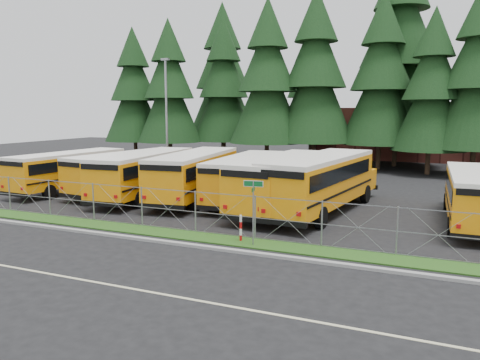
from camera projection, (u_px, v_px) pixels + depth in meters
name	position (u px, v px, depth m)	size (l,w,h in m)	color
ground	(224.00, 230.00, 22.54)	(120.00, 120.00, 0.00)	black
curb	(193.00, 245.00, 19.72)	(50.00, 0.25, 0.12)	gray
grass_verge	(208.00, 238.00, 20.99)	(50.00, 1.40, 0.06)	#254A15
road_lane_line	(120.00, 287.00, 15.27)	(50.00, 0.12, 0.01)	beige
chainlink_fence	(215.00, 214.00, 21.49)	(44.00, 0.10, 2.00)	gray
brick_building	(411.00, 133.00, 56.11)	(22.00, 10.00, 6.00)	brown
bus_0	(73.00, 172.00, 33.24)	(2.51, 10.63, 2.79)	orange
bus_1	(129.00, 173.00, 32.50)	(2.54, 10.74, 2.82)	orange
bus_2	(147.00, 175.00, 30.74)	(2.69, 11.41, 2.99)	orange
bus_3	(197.00, 176.00, 30.08)	(2.75, 11.64, 3.05)	orange
bus_4	(248.00, 179.00, 29.36)	(2.60, 11.00, 2.88)	orange
bus_5	(286.00, 183.00, 26.97)	(2.80, 11.86, 3.11)	orange
bus_6	(323.00, 184.00, 26.19)	(2.92, 12.37, 3.24)	orange
bus_east	(473.00, 198.00, 23.40)	(2.46, 10.43, 2.73)	orange
street_sign	(253.00, 199.00, 19.56)	(0.83, 0.55, 2.81)	gray
striped_bollard	(241.00, 228.00, 20.39)	(0.11, 0.11, 1.20)	#B20C0C
light_standard	(166.00, 113.00, 40.90)	(0.70, 0.35, 10.14)	gray
conifer_0	(134.00, 94.00, 53.37)	(6.80, 6.80, 15.04)	black
conifer_1	(169.00, 91.00, 50.74)	(7.00, 7.00, 15.47)	black
conifer_2	(224.00, 91.00, 52.11)	(7.12, 7.12, 15.74)	black
conifer_3	(267.00, 84.00, 46.45)	(7.54, 7.54, 16.68)	black
conifer_4	(315.00, 79.00, 45.89)	(7.90, 7.90, 17.48)	black
conifer_5	(381.00, 82.00, 44.48)	(7.59, 7.59, 16.79)	black
conifer_6	(432.00, 92.00, 41.08)	(6.62, 6.62, 14.64)	black
conifer_7	(479.00, 80.00, 39.34)	(7.47, 7.47, 16.53)	black
conifer_10	(223.00, 81.00, 55.82)	(8.27, 8.27, 18.30)	black
conifer_11	(312.00, 91.00, 52.30)	(7.11, 7.11, 15.72)	black
conifer_12	(399.00, 56.00, 46.56)	(9.98, 9.98, 22.06)	black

